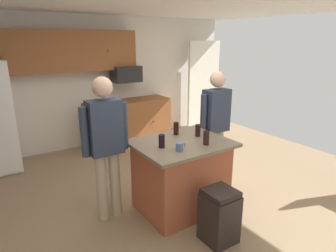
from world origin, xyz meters
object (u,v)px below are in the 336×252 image
glass_short_whisky (162,141)px  kitchen_island (181,175)px  microwave_over_range (126,74)px  mug_ceramic_white (180,147)px  person_guest_left (216,121)px  glass_dark_ale (206,138)px  glass_pilsner (176,128)px  trash_bin (219,216)px  person_host_foreground (106,140)px  tumbler_amber (198,130)px

glass_short_whisky → kitchen_island: bearing=5.6°
microwave_over_range → glass_short_whisky: microwave_over_range is taller
mug_ceramic_white → person_guest_left: bearing=27.5°
person_guest_left → glass_dark_ale: bearing=19.6°
glass_pilsner → trash_bin: 1.24m
glass_dark_ale → glass_pilsner: size_ratio=1.01×
kitchen_island → glass_pilsner: (0.11, 0.27, 0.54)m
microwave_over_range → person_host_foreground: (-1.44, -2.42, -0.44)m
person_guest_left → kitchen_island: bearing=-0.0°
person_host_foreground → tumbler_amber: size_ratio=11.04×
microwave_over_range → person_guest_left: person_guest_left is taller
microwave_over_range → kitchen_island: microwave_over_range is taller
glass_short_whisky → tumbler_amber: tumbler_amber is taller
kitchen_island → glass_pilsner: glass_pilsner is taller
microwave_over_range → glass_short_whisky: (-0.91, -2.78, -0.45)m
kitchen_island → trash_bin: kitchen_island is taller
person_host_foreground → glass_dark_ale: 1.18m
person_guest_left → glass_short_whisky: 1.21m
microwave_over_range → glass_dark_ale: microwave_over_range is taller
person_host_foreground → mug_ceramic_white: (0.66, -0.56, -0.04)m
kitchen_island → tumbler_amber: 0.62m
microwave_over_range → mug_ceramic_white: microwave_over_range is taller
kitchen_island → glass_short_whisky: 0.62m
microwave_over_range → person_guest_left: bearing=-84.0°
glass_short_whisky → glass_pilsner: (0.41, 0.30, 0.01)m
microwave_over_range → glass_pilsner: bearing=-101.2°
person_guest_left → glass_dark_ale: (-0.67, -0.56, 0.02)m
person_guest_left → person_host_foreground: 1.70m
glass_pilsner → tumbler_amber: size_ratio=1.06×
person_guest_left → trash_bin: 1.55m
glass_dark_ale → kitchen_island: bearing=127.0°
glass_short_whisky → tumbler_amber: bearing=7.8°
person_host_foreground → glass_short_whisky: size_ratio=11.23×
glass_pilsner → mug_ceramic_white: 0.57m
person_guest_left → glass_short_whisky: bearing=-3.7°
person_host_foreground → glass_pilsner: bearing=17.4°
glass_dark_ale → glass_short_whisky: (-0.49, 0.21, -0.01)m
glass_pilsner → kitchen_island: bearing=-111.5°
person_guest_left → trash_bin: bearing=29.9°
person_host_foreground → mug_ceramic_white: size_ratio=13.72×
tumbler_amber → mug_ceramic_white: (-0.49, -0.28, -0.03)m
glass_short_whisky → tumbler_amber: 0.61m
kitchen_island → person_guest_left: person_guest_left is taller
microwave_over_range → glass_pilsner: microwave_over_range is taller
glass_dark_ale → mug_ceramic_white: (-0.37, 0.02, -0.04)m
glass_dark_ale → mug_ceramic_white: 0.38m
kitchen_island → person_host_foreground: 1.06m
glass_short_whisky → glass_dark_ale: bearing=-23.5°
kitchen_island → person_host_foreground: bearing=158.4°
person_host_foreground → trash_bin: 1.53m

